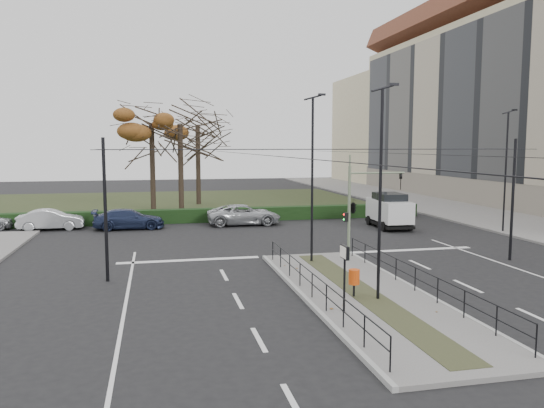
% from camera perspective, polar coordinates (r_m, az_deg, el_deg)
% --- Properties ---
extents(ground, '(140.00, 140.00, 0.00)m').
position_cam_1_polar(ground, '(22.77, 7.40, -8.15)').
color(ground, black).
rests_on(ground, ground).
extents(median_island, '(4.40, 15.00, 0.14)m').
position_cam_1_polar(median_island, '(20.50, 9.81, -9.62)').
color(median_island, '#605D5B').
rests_on(median_island, ground).
extents(sidewalk_east, '(8.00, 90.00, 0.14)m').
position_cam_1_polar(sidewalk_east, '(50.10, 18.29, -0.44)').
color(sidewalk_east, '#605D5B').
rests_on(sidewalk_east, ground).
extents(park, '(38.00, 26.00, 0.10)m').
position_cam_1_polar(park, '(53.04, -10.73, 0.11)').
color(park, '#273118').
rests_on(park, ground).
extents(hedge, '(38.00, 1.00, 1.00)m').
position_cam_1_polar(hedge, '(39.69, -10.13, -1.28)').
color(hedge, black).
rests_on(hedge, ground).
extents(apartment_block, '(13.09, 52.10, 21.64)m').
position_cam_1_polar(apartment_block, '(57.29, 26.36, 10.39)').
color(apartment_block, '#BEB289').
rests_on(apartment_block, ground).
extents(median_railing, '(4.14, 13.24, 0.92)m').
position_cam_1_polar(median_railing, '(20.19, 9.97, -7.22)').
color(median_railing, black).
rests_on(median_railing, median_island).
extents(catenary, '(20.00, 34.00, 6.00)m').
position_cam_1_polar(catenary, '(23.69, 6.19, 0.83)').
color(catenary, black).
rests_on(catenary, ground).
extents(traffic_light, '(3.11, 1.78, 4.57)m').
position_cam_1_polar(traffic_light, '(25.73, 8.86, -0.17)').
color(traffic_light, '#66755A').
rests_on(traffic_light, median_island).
extents(litter_bin, '(0.40, 0.40, 1.02)m').
position_cam_1_polar(litter_bin, '(19.77, 8.82, -7.80)').
color(litter_bin, black).
rests_on(litter_bin, median_island).
extents(info_panel, '(0.13, 0.59, 2.25)m').
position_cam_1_polar(info_panel, '(17.75, 7.81, -5.97)').
color(info_panel, black).
rests_on(info_panel, median_island).
extents(streetlamp_median_near, '(0.64, 0.13, 7.69)m').
position_cam_1_polar(streetlamp_median_near, '(19.13, 11.61, 1.34)').
color(streetlamp_median_near, black).
rests_on(streetlamp_median_near, median_island).
extents(streetlamp_median_far, '(0.66, 0.14, 7.94)m').
position_cam_1_polar(streetlamp_median_far, '(25.09, 4.39, 2.89)').
color(streetlamp_median_far, black).
rests_on(streetlamp_median_far, median_island).
extents(streetlamp_sidewalk, '(0.65, 0.13, 7.84)m').
position_cam_1_polar(streetlamp_sidewalk, '(37.31, 23.86, 3.40)').
color(streetlamp_sidewalk, black).
rests_on(streetlamp_sidewalk, sidewalk_east).
extents(parked_car_second, '(4.30, 1.69, 1.40)m').
position_cam_1_polar(parked_car_second, '(38.72, -22.69, -1.56)').
color(parked_car_second, '#A6A9AE').
rests_on(parked_car_second, ground).
extents(parked_car_third, '(4.76, 1.98, 1.38)m').
position_cam_1_polar(parked_car_third, '(37.40, -15.15, -1.57)').
color(parked_car_third, '#1E2847').
rests_on(parked_car_third, ground).
extents(parked_car_fourth, '(5.30, 2.52, 1.46)m').
position_cam_1_polar(parked_car_fourth, '(38.09, -3.02, -1.15)').
color(parked_car_fourth, '#A6A9AE').
rests_on(parked_car_fourth, ground).
extents(white_van, '(2.29, 4.61, 2.41)m').
position_cam_1_polar(white_van, '(37.52, 12.49, -0.60)').
color(white_van, silver).
rests_on(white_van, ground).
extents(rust_tree, '(7.59, 7.59, 9.79)m').
position_cam_1_polar(rust_tree, '(46.96, -12.84, 8.42)').
color(rust_tree, black).
rests_on(rust_tree, park).
extents(bare_tree_center, '(8.24, 8.24, 10.02)m').
position_cam_1_polar(bare_tree_center, '(51.11, -8.00, 7.83)').
color(bare_tree_center, black).
rests_on(bare_tree_center, park).
extents(bare_tree_near, '(6.77, 6.77, 9.77)m').
position_cam_1_polar(bare_tree_near, '(45.09, -9.86, 7.79)').
color(bare_tree_near, black).
rests_on(bare_tree_near, park).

